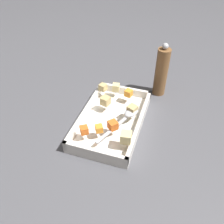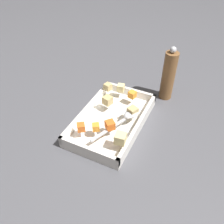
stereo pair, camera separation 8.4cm
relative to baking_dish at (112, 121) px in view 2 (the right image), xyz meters
The scene contains 13 objects.
ground_plane 0.02m from the baking_dish, 40.50° to the left, with size 4.00×4.00×0.00m, color #4C4C51.
baking_dish is the anchor object (origin of this frame).
carrot_chunk_heap_side 0.10m from the baking_dish, ahead, with size 0.02×0.02×0.02m, color orange.
carrot_chunk_mid_right 0.13m from the baking_dish, 167.47° to the left, with size 0.03×0.03×0.03m, color orange.
carrot_chunk_heap_top 0.13m from the baking_dish, 26.68° to the right, with size 0.02×0.02×0.02m, color orange.
carrot_chunk_near_spoon 0.08m from the baking_dish, 20.29° to the left, with size 0.03×0.03×0.03m, color orange.
potato_chunk_corner_ne 0.15m from the baking_dish, 168.03° to the right, with size 0.03×0.03×0.03m, color #E0CC89.
potato_chunk_back_center 0.16m from the baking_dish, 147.97° to the right, with size 0.03×0.03×0.03m, color tan.
potato_chunk_near_left 0.14m from the baking_dish, 37.03° to the left, with size 0.03×0.03×0.03m, color #E0CC89.
potato_chunk_rim_edge 0.08m from the baking_dish, 138.91° to the right, with size 0.03×0.03×0.03m, color tan.
potato_chunk_far_left 0.09m from the baking_dish, 113.79° to the left, with size 0.03×0.03×0.03m, color tan.
serving_spoon 0.07m from the baking_dish, 99.72° to the left, with size 0.21×0.10×0.02m.
pepper_mill 0.29m from the baking_dish, 152.21° to the left, with size 0.05×0.05×0.22m.
Camera 2 is at (0.56, 0.26, 0.61)m, focal length 38.57 mm.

